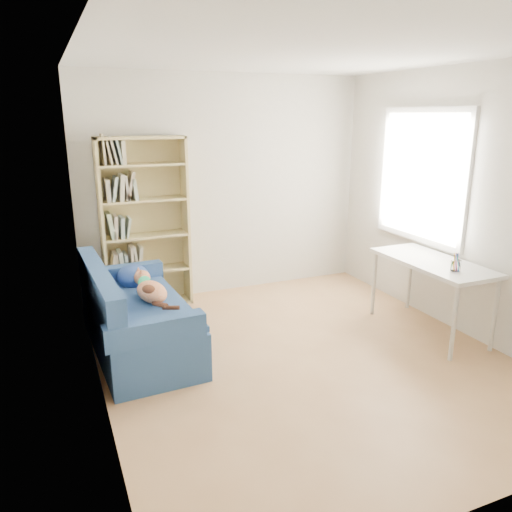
{
  "coord_description": "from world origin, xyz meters",
  "views": [
    {
      "loc": [
        -2.01,
        -3.64,
        2.14
      ],
      "look_at": [
        -0.24,
        0.52,
        0.85
      ],
      "focal_mm": 35.0,
      "sensor_mm": 36.0,
      "label": 1
    }
  ],
  "objects_px": {
    "sofa": "(135,318)",
    "pen_cup": "(456,264)",
    "bookshelf": "(145,231)",
    "desk": "(432,267)"
  },
  "relations": [
    {
      "from": "bookshelf",
      "to": "desk",
      "type": "distance_m",
      "value": 3.07
    },
    {
      "from": "desk",
      "to": "sofa",
      "type": "bearing_deg",
      "value": 165.19
    },
    {
      "from": "sofa",
      "to": "desk",
      "type": "relative_size",
      "value": 1.35
    },
    {
      "from": "bookshelf",
      "to": "desk",
      "type": "xyz_separation_m",
      "value": [
        2.46,
        -1.83,
        -0.2
      ]
    },
    {
      "from": "sofa",
      "to": "pen_cup",
      "type": "relative_size",
      "value": 10.12
    },
    {
      "from": "sofa",
      "to": "desk",
      "type": "xyz_separation_m",
      "value": [
        2.8,
        -0.74,
        0.36
      ]
    },
    {
      "from": "bookshelf",
      "to": "desk",
      "type": "bearing_deg",
      "value": -36.64
    },
    {
      "from": "sofa",
      "to": "bookshelf",
      "type": "bearing_deg",
      "value": 69.8
    },
    {
      "from": "sofa",
      "to": "bookshelf",
      "type": "relative_size",
      "value": 0.9
    },
    {
      "from": "sofa",
      "to": "pen_cup",
      "type": "distance_m",
      "value": 3.0
    }
  ]
}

